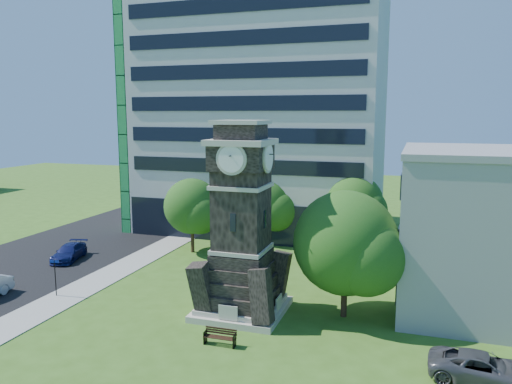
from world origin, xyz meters
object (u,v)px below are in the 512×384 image
(car_east_lot, at_px, (483,368))
(street_sign, at_px, (55,273))
(clock_tower, at_px, (242,232))
(car_street_north, at_px, (69,252))
(park_bench, at_px, (220,336))

(car_east_lot, bearing_deg, street_sign, 88.26)
(car_east_lot, distance_m, street_sign, 27.18)
(car_east_lot, bearing_deg, clock_tower, 76.76)
(street_sign, bearing_deg, car_east_lot, -18.11)
(clock_tower, relative_size, car_east_lot, 2.45)
(car_east_lot, relative_size, street_sign, 1.87)
(car_street_north, bearing_deg, clock_tower, -34.11)
(clock_tower, height_order, car_street_north, clock_tower)
(car_street_north, height_order, street_sign, street_sign)
(car_east_lot, xyz_separation_m, park_bench, (-13.31, -0.27, -0.19))
(car_street_north, xyz_separation_m, car_east_lot, (32.01, -10.73, 0.03))
(clock_tower, relative_size, park_bench, 6.68)
(clock_tower, bearing_deg, street_sign, -173.98)
(park_bench, relative_size, street_sign, 0.69)
(car_east_lot, bearing_deg, car_street_north, 76.16)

